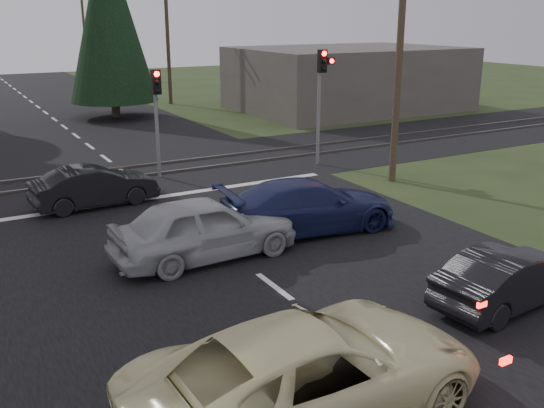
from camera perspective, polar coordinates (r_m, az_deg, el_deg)
ground at (r=14.10m, az=0.22°, el=-7.79°), size 120.00×120.00×0.00m
road at (r=22.83m, az=-12.22°, el=1.74°), size 14.00×100.00×0.01m
rail_corridor at (r=24.69m, az=-13.62°, el=2.82°), size 120.00×8.00×0.01m
stop_line at (r=21.17m, az=-10.76°, el=0.63°), size 13.00×0.35×0.00m
rail_near at (r=23.93m, az=-13.09°, el=2.51°), size 120.00×0.12×0.10m
rail_far at (r=25.43m, az=-14.13°, el=3.30°), size 120.00×0.12×0.10m
traffic_signal_right at (r=24.95m, az=4.72°, el=11.12°), size 0.68×0.48×4.70m
traffic_signal_center at (r=23.20m, az=-10.79°, el=9.15°), size 0.32×0.48×4.10m
utility_pole_near at (r=22.65m, az=11.91°, el=13.78°), size 1.80×0.26×9.00m
utility_pole_mid at (r=43.71m, az=-9.81°, el=15.43°), size 1.80×0.26×9.00m
utility_pole_far at (r=67.76m, az=-17.27°, el=15.52°), size 1.80×0.26×9.00m
conifer_tree at (r=38.38m, az=-15.12°, el=16.77°), size 5.20×5.20×11.00m
building_right at (r=41.26m, az=7.14°, el=11.65°), size 14.00×10.00×4.00m
cream_coupe at (r=9.58m, az=3.57°, el=-15.45°), size 5.87×2.90×1.60m
dark_hatchback at (r=13.97m, az=21.47°, el=-6.49°), size 3.93×1.70×1.26m
silver_car at (r=15.50m, az=-6.38°, el=-2.26°), size 4.86×2.10×1.63m
blue_sedan at (r=17.40m, az=3.44°, el=-0.18°), size 5.42×2.66×1.52m
dark_car_far at (r=20.54m, az=-16.35°, el=1.58°), size 4.09×1.68×1.32m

